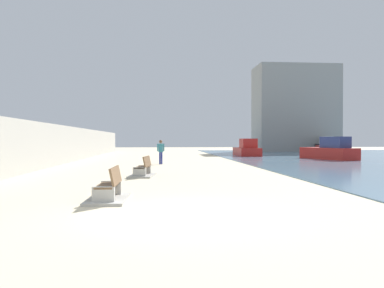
{
  "coord_description": "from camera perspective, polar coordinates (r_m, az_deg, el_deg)",
  "views": [
    {
      "loc": [
        -0.21,
        -8.79,
        1.77
      ],
      "look_at": [
        1.75,
        13.74,
        1.51
      ],
      "focal_mm": 34.9,
      "sensor_mm": 36.0,
      "label": 1
    }
  ],
  "objects": [
    {
      "name": "ground_plane",
      "position": [
        26.85,
        -4.52,
        -3.12
      ],
      "size": [
        120.0,
        120.0,
        0.0
      ],
      "primitive_type": "plane",
      "color": "beige"
    },
    {
      "name": "seawall",
      "position": [
        27.76,
        -20.19,
        -0.14
      ],
      "size": [
        0.8,
        64.0,
        2.8
      ],
      "primitive_type": "cube",
      "color": "#ADAAA3",
      "rests_on": "ground"
    },
    {
      "name": "bench_near",
      "position": [
        11.21,
        -12.61,
        -7.23
      ],
      "size": [
        1.15,
        2.13,
        0.98
      ],
      "color": "#ADAAA3",
      "rests_on": "ground"
    },
    {
      "name": "bench_far",
      "position": [
        18.25,
        -7.52,
        -4.17
      ],
      "size": [
        1.38,
        2.23,
        0.98
      ],
      "color": "#ADAAA3",
      "rests_on": "ground"
    },
    {
      "name": "person_walking",
      "position": [
        27.01,
        -4.8,
        -0.91
      ],
      "size": [
        0.53,
        0.24,
        1.75
      ],
      "color": "navy",
      "rests_on": "ground"
    },
    {
      "name": "boat_mid_bay",
      "position": [
        49.19,
        19.76,
        -0.57
      ],
      "size": [
        3.06,
        5.15,
        1.92
      ],
      "color": "red",
      "rests_on": "water_bay"
    },
    {
      "name": "boat_nearest",
      "position": [
        35.26,
        20.31,
        -0.99
      ],
      "size": [
        3.45,
        5.87,
        2.0
      ],
      "color": "red",
      "rests_on": "water_bay"
    },
    {
      "name": "boat_far_left",
      "position": [
        55.29,
        19.57,
        -0.33
      ],
      "size": [
        1.7,
        5.35,
        2.21
      ],
      "color": "black",
      "rests_on": "water_bay"
    },
    {
      "name": "boat_far_right",
      "position": [
        40.76,
        8.42,
        -0.83
      ],
      "size": [
        2.26,
        4.99,
        1.85
      ],
      "color": "red",
      "rests_on": "water_bay"
    },
    {
      "name": "harbor_building",
      "position": [
        58.65,
        15.48,
        5.17
      ],
      "size": [
        12.0,
        6.0,
        12.82
      ],
      "primitive_type": "cube",
      "color": "gray",
      "rests_on": "ground"
    }
  ]
}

